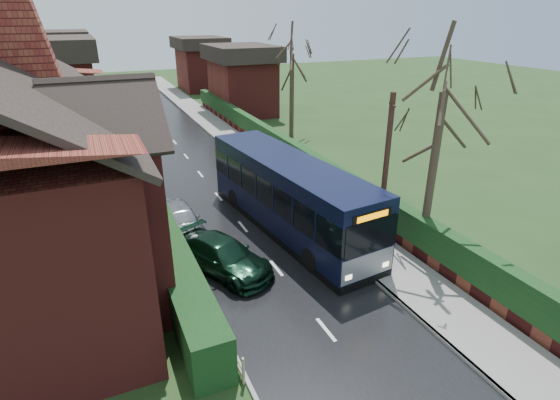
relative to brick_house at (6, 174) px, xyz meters
name	(u,v)px	position (x,y,z in m)	size (l,w,h in m)	color
ground	(299,296)	(8.73, -4.78, -4.38)	(140.00, 140.00, 0.00)	#28441D
road	(219,197)	(8.73, 5.22, -4.37)	(6.00, 100.00, 0.02)	black
pavement	(288,184)	(12.98, 5.22, -4.31)	(2.50, 100.00, 0.14)	slate
kerb_right	(270,188)	(11.78, 5.22, -4.31)	(0.12, 100.00, 0.14)	gray
kerb_left	(163,205)	(5.68, 5.22, -4.33)	(0.12, 100.00, 0.10)	gray
front_hedge	(162,237)	(4.83, 0.22, -3.58)	(1.20, 16.00, 1.60)	black
picket_fence	(180,241)	(5.58, 0.22, -3.93)	(0.10, 16.00, 0.90)	gray
right_wall_hedge	(312,166)	(14.53, 5.22, -3.36)	(0.60, 50.00, 1.80)	maroon
brick_house	(6,174)	(0.00, 0.00, 0.00)	(9.30, 14.60, 10.30)	maroon
bus	(289,196)	(10.68, 0.19, -2.71)	(3.74, 11.29, 3.37)	black
car_silver	(180,219)	(5.93, 1.85, -3.69)	(1.61, 4.00, 1.36)	#9F9DA2
car_green	(224,256)	(6.81, -2.03, -3.72)	(1.83, 4.50, 1.31)	black
car_distant	(144,103)	(8.38, 30.98, -3.70)	(1.43, 4.10, 1.35)	black
bus_stop_sign	(304,178)	(11.93, 1.22, -2.38)	(0.15, 0.46, 3.03)	slate
telegraph_pole	(385,174)	(13.53, -2.88, -1.02)	(0.42, 0.81, 6.62)	#331D16
tree_right_near	(446,79)	(14.73, -4.21, 2.84)	(4.47, 4.47, 9.66)	#392C21
tree_right_far	(292,47)	(17.73, 14.88, 2.56)	(4.81, 4.81, 9.29)	#352A1F
tree_house_side	(15,44)	(-0.23, 13.22, 3.35)	(4.55, 4.55, 10.34)	#3A2D22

